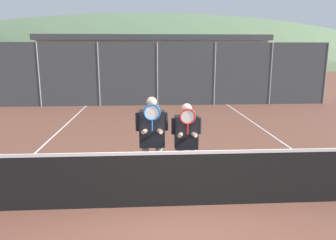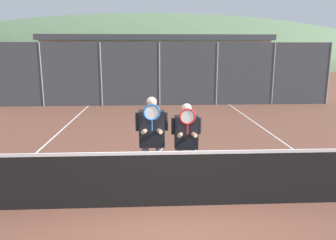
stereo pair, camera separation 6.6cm
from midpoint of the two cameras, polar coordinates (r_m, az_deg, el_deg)
ground_plane at (r=5.91m, az=1.66°, el=-14.71°), size 120.00×120.00×0.00m
hill_distant at (r=62.11m, az=-2.57°, el=9.65°), size 91.32×50.74×17.76m
clubhouse_building at (r=23.95m, az=-1.95°, el=10.13°), size 15.30×5.50×3.63m
fence_back at (r=15.94m, az=-1.38°, el=7.96°), size 16.87×0.06×3.02m
tennis_net at (r=5.70m, az=1.69°, el=-10.09°), size 9.33×0.09×1.10m
court_line_left_sideline at (r=9.19m, az=-22.15°, el=-5.66°), size 0.05×16.00×0.01m
court_line_right_sideline at (r=9.51m, az=21.49°, el=-5.01°), size 0.05×16.00×0.01m
player_leftmost at (r=6.17m, az=-2.51°, el=-2.86°), size 0.61×0.34×1.82m
player_center_left at (r=6.28m, az=3.50°, el=-3.39°), size 0.58×0.34×1.69m
car_far_left at (r=18.92m, az=-14.59°, el=6.47°), size 4.27×2.03×1.84m
car_left_of_center at (r=18.85m, az=1.55°, el=6.74°), size 4.75×1.94×1.77m
car_center at (r=19.94m, az=17.41°, el=6.43°), size 4.60×2.08×1.72m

